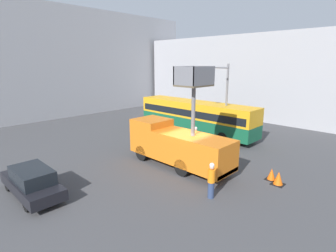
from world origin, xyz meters
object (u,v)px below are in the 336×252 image
utility_truck (177,143)px  parked_car_curbside (32,182)px  traffic_cone_mid_road (278,178)px  city_bus (195,115)px  traffic_cone_near_truck (271,174)px  traffic_light_pole (219,91)px  road_worker_directing (195,139)px  road_worker_near_truck (211,180)px

utility_truck → parked_car_curbside: 8.61m
traffic_cone_mid_road → city_bus: bearing=62.1°
city_bus → parked_car_curbside: city_bus is taller
traffic_cone_near_truck → traffic_cone_mid_road: 0.65m
traffic_light_pole → road_worker_directing: 4.76m
road_worker_near_truck → traffic_cone_near_truck: 4.47m
traffic_cone_mid_road → road_worker_near_truck: bearing=154.4°
city_bus → traffic_cone_mid_road: (-5.44, -10.28, -1.44)m
city_bus → traffic_cone_near_truck: city_bus is taller
city_bus → traffic_cone_mid_road: size_ratio=16.10×
traffic_light_pole → traffic_cone_near_truck: bearing=-122.9°
parked_car_curbside → road_worker_near_truck: bearing=-47.3°
traffic_light_pole → traffic_cone_near_truck: traffic_light_pole is taller
road_worker_near_truck → utility_truck: bearing=69.3°
traffic_cone_mid_road → utility_truck: bearing=107.8°
parked_car_curbside → traffic_light_pole: bearing=-5.3°
road_worker_directing → parked_car_curbside: road_worker_directing is taller
traffic_light_pole → traffic_cone_near_truck: (-4.30, -6.65, -4.05)m
utility_truck → road_worker_near_truck: 4.59m
utility_truck → traffic_cone_near_truck: size_ratio=10.79×
utility_truck → road_worker_directing: 3.47m
traffic_light_pole → road_worker_directing: (-3.32, -0.20, -3.40)m
city_bus → traffic_cone_near_truck: bearing=140.6°
road_worker_directing → parked_car_curbside: bearing=34.1°
city_bus → road_worker_directing: city_bus is taller
city_bus → traffic_light_pole: 4.09m
utility_truck → city_bus: 8.53m
road_worker_directing → traffic_cone_near_truck: (-0.99, -6.45, -0.64)m
traffic_cone_near_truck → city_bus: bearing=62.5°
road_worker_near_truck → traffic_cone_near_truck: road_worker_near_truck is taller
road_worker_directing → city_bus: bearing=-99.3°
traffic_light_pole → road_worker_directing: traffic_light_pole is taller
traffic_cone_near_truck → parked_car_curbside: (-10.43, 8.03, 0.44)m
city_bus → road_worker_near_truck: bearing=120.3°
road_worker_directing → traffic_cone_mid_road: bearing=121.1°
traffic_light_pole → traffic_cone_mid_road: size_ratio=8.58×
traffic_cone_near_truck → parked_car_curbside: parked_car_curbside is taller
parked_car_curbside → traffic_cone_near_truck: bearing=-37.6°
road_worker_near_truck → road_worker_directing: (5.22, 5.14, 0.02)m
road_worker_directing → traffic_cone_mid_road: 7.15m
utility_truck → city_bus: bearing=30.5°
utility_truck → traffic_cone_mid_road: (1.91, -5.96, -1.21)m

